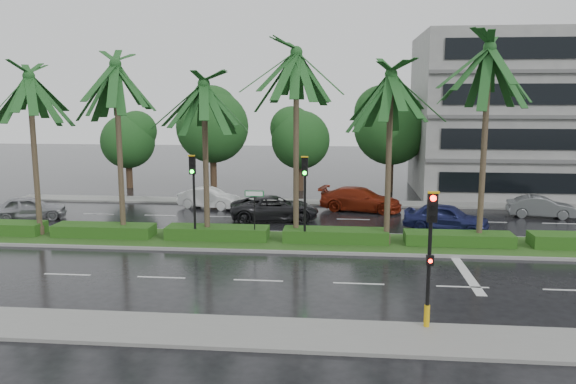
# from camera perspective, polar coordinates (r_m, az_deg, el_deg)

# --- Properties ---
(ground) EXTENTS (120.00, 120.00, 0.00)m
(ground) POSITION_cam_1_polar(r_m,az_deg,el_deg) (27.54, -1.48, -5.70)
(ground) COLOR black
(ground) RESTS_ON ground
(near_sidewalk) EXTENTS (40.00, 2.40, 0.12)m
(near_sidewalk) POSITION_cam_1_polar(r_m,az_deg,el_deg) (17.98, -5.57, -13.98)
(near_sidewalk) COLOR slate
(near_sidewalk) RESTS_ON ground
(far_sidewalk) EXTENTS (40.00, 2.00, 0.12)m
(far_sidewalk) POSITION_cam_1_polar(r_m,az_deg,el_deg) (39.17, 0.66, -1.04)
(far_sidewalk) COLOR slate
(far_sidewalk) RESTS_ON ground
(median) EXTENTS (36.00, 4.00, 0.15)m
(median) POSITION_cam_1_polar(r_m,az_deg,el_deg) (28.48, -1.24, -5.03)
(median) COLOR gray
(median) RESTS_ON ground
(hedge) EXTENTS (35.20, 1.40, 0.60)m
(hedge) POSITION_cam_1_polar(r_m,az_deg,el_deg) (28.39, -1.24, -4.30)
(hedge) COLOR #1F4513
(hedge) RESTS_ON median
(lane_markings) EXTENTS (34.00, 13.06, 0.01)m
(lane_markings) POSITION_cam_1_polar(r_m,az_deg,el_deg) (26.93, 4.86, -6.07)
(lane_markings) COLOR silver
(lane_markings) RESTS_ON ground
(palm_row) EXTENTS (26.30, 4.20, 10.21)m
(palm_row) POSITION_cam_1_polar(r_m,az_deg,el_deg) (27.78, -3.90, 11.24)
(palm_row) COLOR #3D3123
(palm_row) RESTS_ON median
(signal_near) EXTENTS (0.34, 0.45, 4.36)m
(signal_near) POSITION_cam_1_polar(r_m,az_deg,el_deg) (17.84, 14.22, -6.11)
(signal_near) COLOR black
(signal_near) RESTS_ON near_sidewalk
(signal_median_left) EXTENTS (0.34, 0.42, 4.36)m
(signal_median_left) POSITION_cam_1_polar(r_m,az_deg,el_deg) (27.97, -9.60, 0.68)
(signal_median_left) COLOR black
(signal_median_left) RESTS_ON median
(signal_median_right) EXTENTS (0.34, 0.42, 4.36)m
(signal_median_right) POSITION_cam_1_polar(r_m,az_deg,el_deg) (27.06, 1.72, 0.52)
(signal_median_right) COLOR black
(signal_median_right) RESTS_ON median
(street_sign) EXTENTS (0.95, 0.09, 2.60)m
(street_sign) POSITION_cam_1_polar(r_m,az_deg,el_deg) (27.67, -3.44, -1.13)
(street_sign) COLOR black
(street_sign) RESTS_ON median
(bg_trees) EXTENTS (32.73, 5.73, 8.27)m
(bg_trees) POSITION_cam_1_polar(r_m,az_deg,el_deg) (44.08, 2.69, 6.47)
(bg_trees) COLOR #382519
(bg_trees) RESTS_ON ground
(building) EXTENTS (16.00, 10.00, 12.00)m
(building) POSITION_cam_1_polar(r_m,az_deg,el_deg) (46.47, 22.91, 7.24)
(building) COLOR gray
(building) RESTS_ON ground
(car_silver) EXTENTS (3.13, 4.57, 1.44)m
(car_silver) POSITION_cam_1_polar(r_m,az_deg,el_deg) (37.11, -24.83, -1.48)
(car_silver) COLOR #939399
(car_silver) RESTS_ON ground
(car_white) EXTENTS (2.37, 4.35, 1.36)m
(car_white) POSITION_cam_1_polar(r_m,az_deg,el_deg) (37.66, -8.02, -0.61)
(car_white) COLOR silver
(car_white) RESTS_ON ground
(car_darkgrey) EXTENTS (3.44, 5.67, 1.47)m
(car_darkgrey) POSITION_cam_1_polar(r_m,az_deg,el_deg) (33.60, -1.39, -1.64)
(car_darkgrey) COLOR #232326
(car_darkgrey) RESTS_ON ground
(car_red) EXTENTS (3.26, 5.62, 1.53)m
(car_red) POSITION_cam_1_polar(r_m,az_deg,el_deg) (36.64, 7.38, -0.73)
(car_red) COLOR maroon
(car_red) RESTS_ON ground
(car_blue) EXTENTS (3.17, 4.87, 1.54)m
(car_blue) POSITION_cam_1_polar(r_m,az_deg,el_deg) (31.96, 15.76, -2.51)
(car_blue) COLOR navy
(car_blue) RESTS_ON ground
(car_grey) EXTENTS (1.87, 4.07, 1.29)m
(car_grey) POSITION_cam_1_polar(r_m,az_deg,el_deg) (37.74, 24.30, -1.39)
(car_grey) COLOR #5C5F61
(car_grey) RESTS_ON ground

